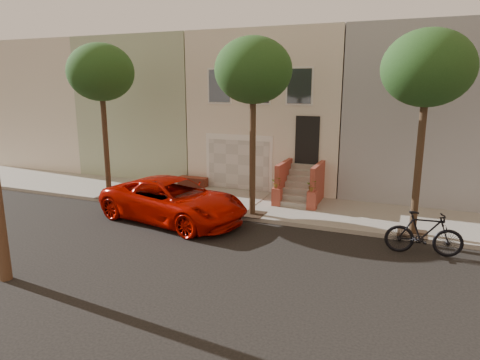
% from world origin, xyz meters
% --- Properties ---
extents(ground, '(90.00, 90.00, 0.00)m').
position_xyz_m(ground, '(0.00, 0.00, 0.00)').
color(ground, black).
rests_on(ground, ground).
extents(sidewalk, '(40.00, 3.70, 0.15)m').
position_xyz_m(sidewalk, '(0.00, 5.35, 0.07)').
color(sidewalk, gray).
rests_on(sidewalk, ground).
extents(house_row, '(33.10, 11.70, 7.00)m').
position_xyz_m(house_row, '(0.00, 11.19, 3.64)').
color(house_row, beige).
rests_on(house_row, sidewalk).
extents(tree_left, '(2.70, 2.57, 6.30)m').
position_xyz_m(tree_left, '(-5.50, 3.90, 5.26)').
color(tree_left, '#2D2116').
rests_on(tree_left, sidewalk).
extents(tree_mid, '(2.70, 2.57, 6.30)m').
position_xyz_m(tree_mid, '(1.00, 3.90, 5.26)').
color(tree_mid, '#2D2116').
rests_on(tree_mid, sidewalk).
extents(tree_right, '(2.70, 2.57, 6.30)m').
position_xyz_m(tree_right, '(6.50, 3.90, 5.26)').
color(tree_right, '#2D2116').
rests_on(tree_right, sidewalk).
extents(pickup_truck, '(5.93, 3.57, 1.54)m').
position_xyz_m(pickup_truck, '(-1.50, 2.51, 0.77)').
color(pickup_truck, '#B00900').
rests_on(pickup_truck, ground).
extents(motorcycle, '(2.19, 0.82, 1.28)m').
position_xyz_m(motorcycle, '(6.79, 2.55, 0.64)').
color(motorcycle, black).
rests_on(motorcycle, ground).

